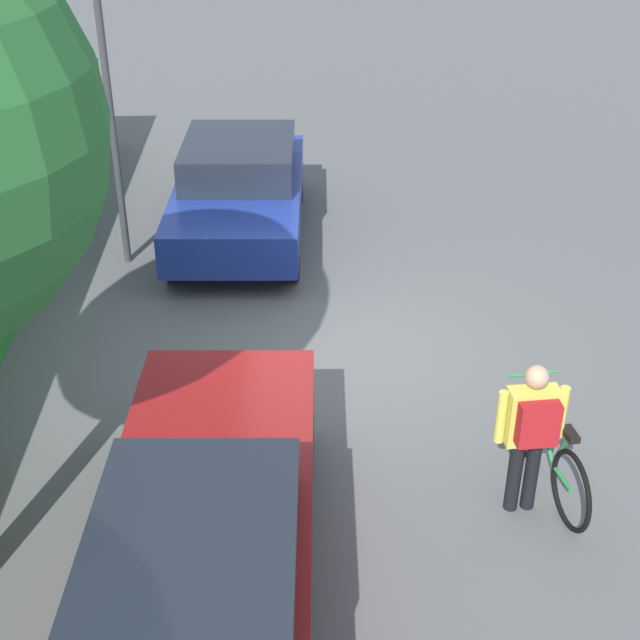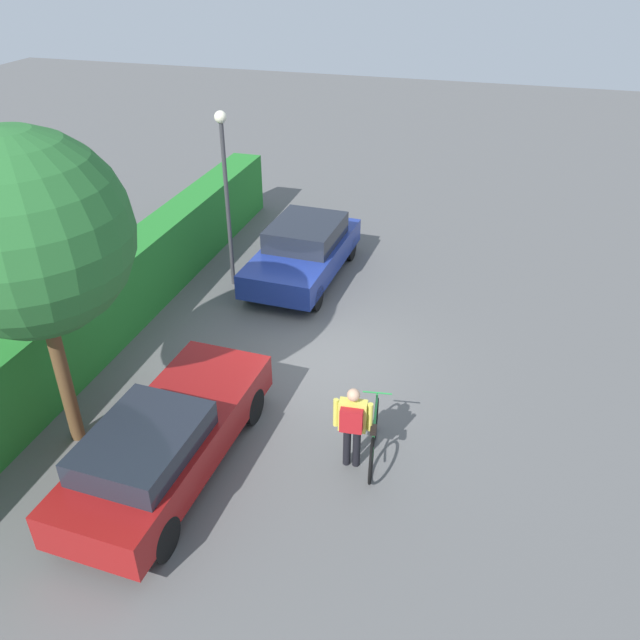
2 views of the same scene
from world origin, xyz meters
name	(u,v)px [view 2 (image 2 of 2)]	position (x,y,z in m)	size (l,w,h in m)	color
ground_plane	(318,359)	(0.00, 0.00, 0.00)	(60.00, 60.00, 0.00)	#595959
hedge_row	(118,294)	(0.00, 4.57, 0.86)	(15.53, 0.90, 1.71)	#257C2B
parked_car_near	(166,441)	(-3.85, 1.40, 0.73)	(4.65, 1.87, 1.38)	maroon
parked_car_far	(304,250)	(3.51, 1.39, 0.75)	(4.28, 2.03, 1.44)	navy
bicycle	(374,437)	(-2.50, -1.72, 0.41)	(1.80, 0.50, 0.97)	black
person_rider	(352,422)	(-2.82, -1.41, 0.94)	(0.37, 0.64, 1.57)	black
street_lamp	(225,178)	(2.65, 3.01, 2.77)	(0.28, 0.28, 4.30)	#38383D
tree_kerbside	(27,235)	(-3.48, 3.40, 3.88)	(3.14, 3.14, 5.47)	brown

